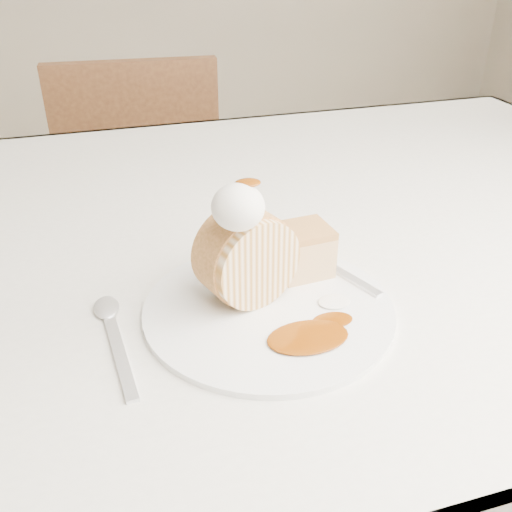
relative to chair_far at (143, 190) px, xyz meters
name	(u,v)px	position (x,y,z in m)	size (l,w,h in m)	color
table	(249,280)	(0.07, -0.80, 0.19)	(1.40, 0.90, 0.75)	silver
chair_far	(143,190)	(0.00, 0.00, 0.00)	(0.42, 0.42, 0.82)	brown
plate	(269,309)	(0.03, -0.99, 0.28)	(0.25, 0.25, 0.01)	white
roulade_slice	(247,257)	(0.02, -0.97, 0.33)	(0.09, 0.09, 0.05)	beige
cake_chunk	(303,253)	(0.09, -0.94, 0.31)	(0.06, 0.05, 0.05)	tan
whipped_cream	(238,207)	(0.00, -1.00, 0.40)	(0.05, 0.05, 0.04)	white
caramel_drizzle	(248,177)	(0.01, -0.99, 0.42)	(0.02, 0.02, 0.01)	#6D2F04
caramel_pool	(308,337)	(0.05, -1.05, 0.29)	(0.08, 0.05, 0.00)	#6D2F04
fork	(343,274)	(0.13, -0.96, 0.29)	(0.02, 0.15, 0.00)	silver
spoon	(120,356)	(-0.12, -1.02, 0.28)	(0.02, 0.15, 0.00)	silver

